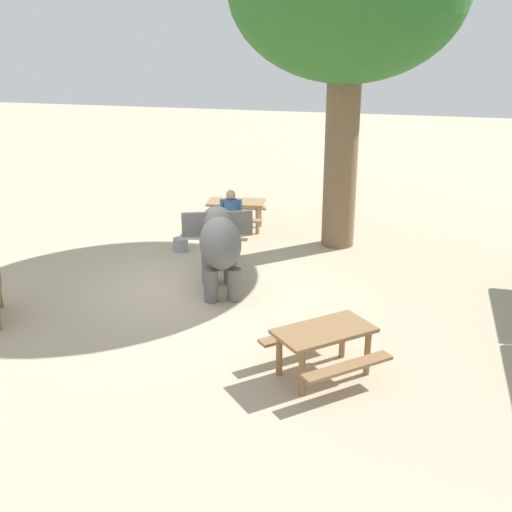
% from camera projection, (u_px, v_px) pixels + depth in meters
% --- Properties ---
extents(ground_plane, '(60.00, 60.00, 0.00)m').
position_uv_depth(ground_plane, '(198.00, 285.00, 13.34)').
color(ground_plane, '#BAA88C').
extents(elephant, '(2.22, 1.75, 1.55)m').
position_uv_depth(elephant, '(220.00, 242.00, 12.88)').
color(elephant, slate).
rests_on(elephant, ground_plane).
extents(person_handler, '(0.32, 0.50, 1.62)m').
position_uv_depth(person_handler, '(231.00, 219.00, 14.64)').
color(person_handler, '#3F3833').
rests_on(person_handler, ground_plane).
extents(picnic_table_near, '(1.70, 1.71, 0.78)m').
position_uv_depth(picnic_table_near, '(236.00, 208.00, 16.85)').
color(picnic_table_near, '#9E7A51').
rests_on(picnic_table_near, ground_plane).
extents(picnic_table_far, '(2.11, 2.11, 0.78)m').
position_uv_depth(picnic_table_far, '(324.00, 341.00, 9.68)').
color(picnic_table_far, olive).
rests_on(picnic_table_far, ground_plane).
extents(feed_bucket, '(0.36, 0.36, 0.32)m').
position_uv_depth(feed_bucket, '(181.00, 245.00, 15.33)').
color(feed_bucket, gray).
rests_on(feed_bucket, ground_plane).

